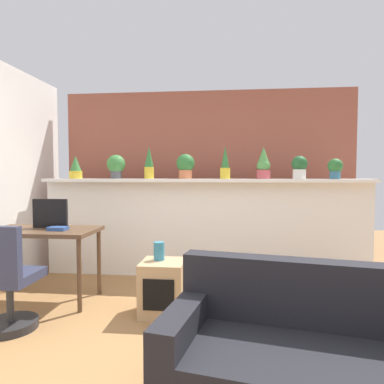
# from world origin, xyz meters

# --- Properties ---
(ground_plane) EXTENTS (12.00, 12.00, 0.00)m
(ground_plane) POSITION_xyz_m (0.00, 0.00, 0.00)
(ground_plane) COLOR #9E7042
(divider_wall) EXTENTS (4.12, 0.16, 1.22)m
(divider_wall) POSITION_xyz_m (0.00, 2.00, 0.61)
(divider_wall) COLOR white
(divider_wall) RESTS_ON ground
(plant_shelf) EXTENTS (4.12, 0.36, 0.04)m
(plant_shelf) POSITION_xyz_m (0.00, 1.96, 1.24)
(plant_shelf) COLOR white
(plant_shelf) RESTS_ON divider_wall
(brick_wall_behind) EXTENTS (4.12, 0.10, 2.50)m
(brick_wall_behind) POSITION_xyz_m (0.00, 2.60, 1.25)
(brick_wall_behind) COLOR #9E5442
(brick_wall_behind) RESTS_ON ground
(potted_plant_0) EXTENTS (0.17, 0.17, 0.30)m
(potted_plant_0) POSITION_xyz_m (-1.67, 1.93, 1.40)
(potted_plant_0) COLOR gold
(potted_plant_0) RESTS_ON plant_shelf
(potted_plant_1) EXTENTS (0.24, 0.24, 0.31)m
(potted_plant_1) POSITION_xyz_m (-1.14, 1.99, 1.43)
(potted_plant_1) COLOR #4C4C51
(potted_plant_1) RESTS_ON plant_shelf
(potted_plant_2) EXTENTS (0.12, 0.12, 0.41)m
(potted_plant_2) POSITION_xyz_m (-0.70, 1.95, 1.46)
(potted_plant_2) COLOR gold
(potted_plant_2) RESTS_ON plant_shelf
(potted_plant_3) EXTENTS (0.23, 0.23, 0.32)m
(potted_plant_3) POSITION_xyz_m (-0.23, 2.00, 1.43)
(potted_plant_3) COLOR #C66B42
(potted_plant_3) RESTS_ON plant_shelf
(potted_plant_4) EXTENTS (0.12, 0.12, 0.41)m
(potted_plant_4) POSITION_xyz_m (0.27, 1.92, 1.44)
(potted_plant_4) COLOR gold
(potted_plant_4) RESTS_ON plant_shelf
(potted_plant_5) EXTENTS (0.17, 0.17, 0.40)m
(potted_plant_5) POSITION_xyz_m (0.75, 1.98, 1.44)
(potted_plant_5) COLOR #B7474C
(potted_plant_5) RESTS_ON plant_shelf
(potted_plant_6) EXTENTS (0.19, 0.19, 0.28)m
(potted_plant_6) POSITION_xyz_m (1.18, 1.94, 1.41)
(potted_plant_6) COLOR silver
(potted_plant_6) RESTS_ON plant_shelf
(potted_plant_7) EXTENTS (0.18, 0.18, 0.25)m
(potted_plant_7) POSITION_xyz_m (1.59, 1.93, 1.39)
(potted_plant_7) COLOR #386B84
(potted_plant_7) RESTS_ON plant_shelf
(desk) EXTENTS (1.10, 0.60, 0.75)m
(desk) POSITION_xyz_m (-1.59, 0.97, 0.67)
(desk) COLOR brown
(desk) RESTS_ON ground
(tv_monitor) EXTENTS (0.37, 0.04, 0.31)m
(tv_monitor) POSITION_xyz_m (-1.55, 1.05, 0.90)
(tv_monitor) COLOR black
(tv_monitor) RESTS_ON desk
(office_chair) EXTENTS (0.44, 0.45, 0.91)m
(office_chair) POSITION_xyz_m (-1.52, 0.26, 0.39)
(office_chair) COLOR #262628
(office_chair) RESTS_ON ground
(side_cube_shelf) EXTENTS (0.40, 0.41, 0.50)m
(side_cube_shelf) POSITION_xyz_m (-0.29, 0.76, 0.25)
(side_cube_shelf) COLOR tan
(side_cube_shelf) RESTS_ON ground
(vase_on_shelf) EXTENTS (0.10, 0.10, 0.17)m
(vase_on_shelf) POSITION_xyz_m (-0.34, 0.81, 0.59)
(vase_on_shelf) COLOR teal
(vase_on_shelf) RESTS_ON side_cube_shelf
(book_on_desk) EXTENTS (0.18, 0.12, 0.04)m
(book_on_desk) POSITION_xyz_m (-1.40, 0.91, 0.77)
(book_on_desk) COLOR #2D4C8C
(book_on_desk) RESTS_ON desk
(couch) EXTENTS (1.68, 1.05, 0.80)m
(couch) POSITION_xyz_m (0.76, -0.51, 0.28)
(couch) COLOR black
(couch) RESTS_ON ground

